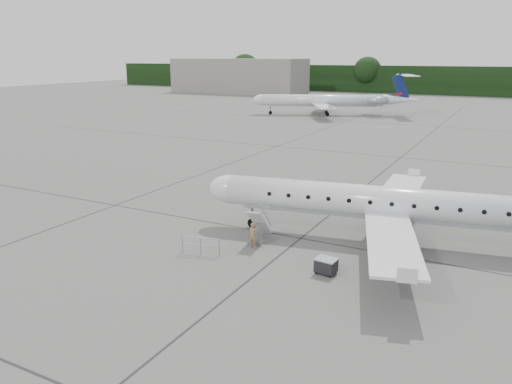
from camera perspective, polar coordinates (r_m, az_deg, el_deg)
The scene contains 9 objects.
ground at distance 26.39m, azimuth 12.50°, elevation -9.45°, with size 320.00×320.00×0.00m, color slate.
treeline at distance 153.57m, azimuth 26.03°, elevation 11.25°, with size 260.00×4.00×8.00m, color black.
terminal_building at distance 153.50m, azimuth -1.99°, elevation 13.13°, with size 40.00×14.00×10.00m, color slate.
main_regional_jet at distance 30.43m, azimuth 15.71°, elevation 0.48°, with size 26.50×19.08×6.80m, color silver, non-canonical shape.
airstair at distance 30.26m, azimuth 0.41°, elevation -3.63°, with size 0.85×2.34×2.13m, color silver, non-canonical shape.
passenger at distance 29.18m, azimuth -0.37°, elevation -4.99°, with size 0.56×0.37×1.53m, color #8D6F4D.
safety_railing at distance 28.51m, azimuth -6.35°, elevation -6.15°, with size 2.20×0.08×1.00m, color gray, non-canonical shape.
baggage_cart at distance 26.22m, azimuth 8.01°, elevation -8.33°, with size 1.02×0.83×0.88m, color black, non-canonical shape.
bg_regional_left at distance 96.26m, azimuth 7.55°, elevation 10.98°, with size 28.97×20.86×7.60m, color silver, non-canonical shape.
Camera 1 is at (5.88, -23.30, 10.90)m, focal length 35.00 mm.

